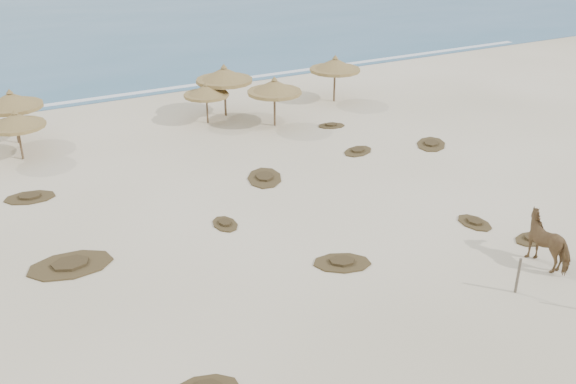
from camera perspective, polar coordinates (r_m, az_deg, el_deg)
name	(u,v)px	position (r m, az deg, el deg)	size (l,w,h in m)	color
ground	(337,287)	(21.84, 4.35, -8.45)	(160.00, 160.00, 0.00)	#F0DEC5
foam_line	(124,95)	(44.07, -14.36, 8.36)	(70.00, 0.60, 0.01)	white
palapa_1	(11,101)	(36.45, -23.39, 7.41)	(3.40, 3.40, 2.94)	brown
palapa_2	(16,121)	(34.06, -23.02, 5.83)	(3.48, 3.48, 2.56)	brown
palapa_3	(206,91)	(37.06, -7.29, 8.87)	(3.17, 3.17, 2.41)	brown
palapa_4	(224,76)	(38.15, -5.70, 10.25)	(4.35, 4.35, 3.11)	brown
palapa_5	(274,88)	(36.22, -1.21, 9.26)	(3.38, 3.38, 2.86)	brown
palapa_6	(335,65)	(40.91, 4.20, 11.15)	(4.11, 4.11, 2.97)	brown
horse	(550,241)	(24.46, 22.23, -4.07)	(0.97, 2.14, 1.80)	olive
fence_post_near	(518,276)	(22.49, 19.77, -7.02)	(0.10, 0.10, 1.29)	#6B5D50
scrub_1	(70,265)	(24.19, -18.78, -6.14)	(3.18, 2.23, 0.16)	#4D3C22
scrub_2	(225,224)	(25.76, -5.62, -2.82)	(1.00, 1.48, 0.16)	#4D3C22
scrub_3	(265,178)	(29.82, -2.09, 1.30)	(2.47, 2.89, 0.16)	#4D3C22
scrub_4	(474,222)	(26.81, 16.24, -2.61)	(1.08, 1.62, 0.16)	#4D3C22
scrub_5	(431,144)	(34.73, 12.61, 4.19)	(2.64, 2.65, 0.16)	#4D3C22
scrub_6	(30,197)	(30.04, -21.96, -0.43)	(2.40, 1.81, 0.16)	#4D3C22
scrub_7	(358,151)	(33.15, 6.24, 3.65)	(2.11, 1.76, 0.16)	#4D3C22
scrub_9	(342,262)	(23.13, 4.83, -6.26)	(2.49, 2.15, 0.16)	#4D3C22
scrub_10	(331,125)	(36.81, 3.88, 5.93)	(1.78, 1.43, 0.16)	#4D3C22
scrub_12	(532,239)	(26.28, 20.90, -3.89)	(1.58, 1.06, 0.16)	#4D3C22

